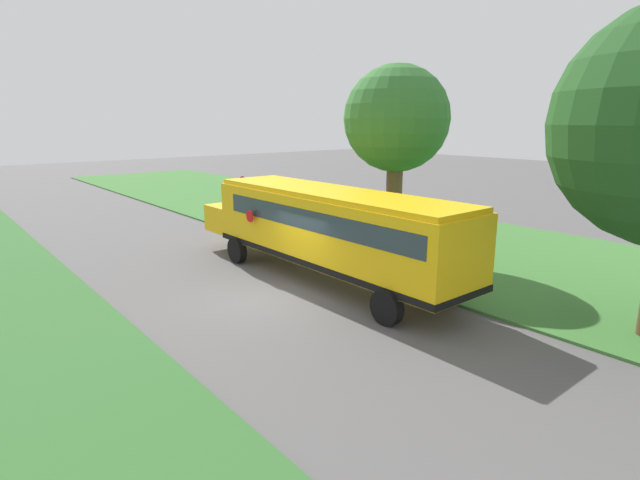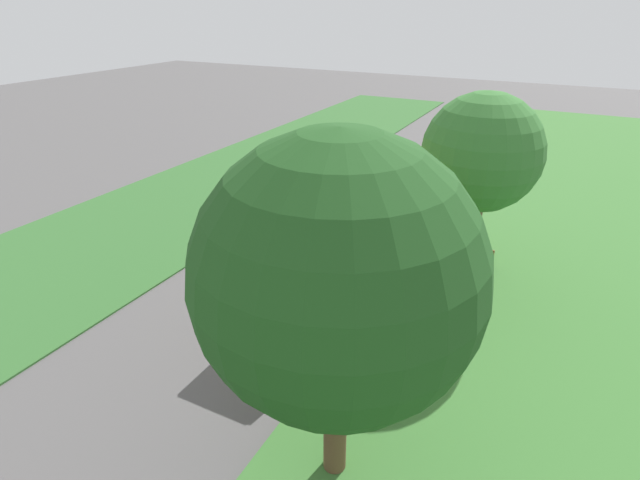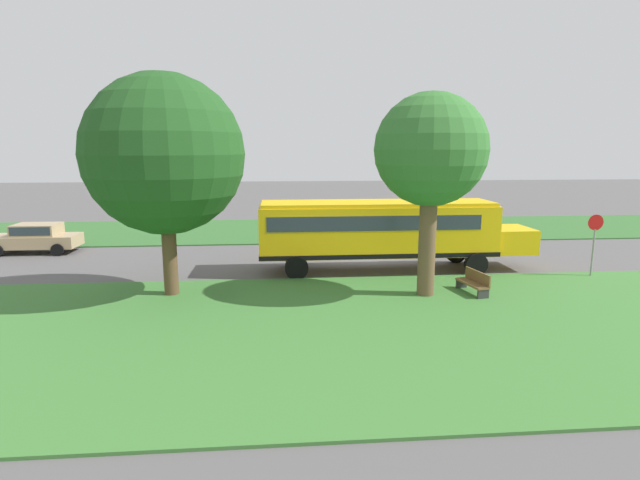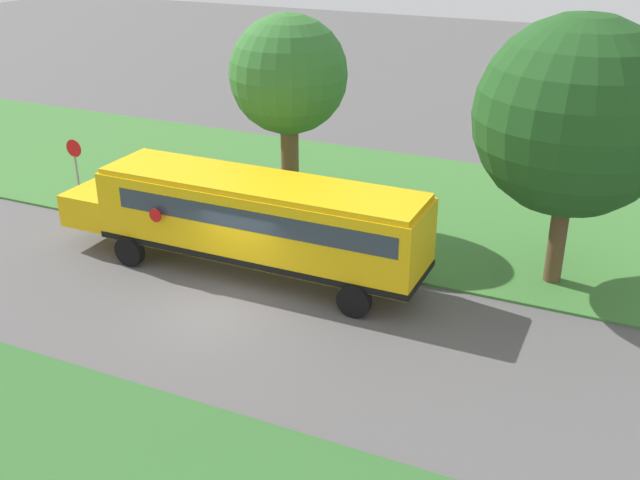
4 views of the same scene
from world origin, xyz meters
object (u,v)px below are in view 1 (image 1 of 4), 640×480
object	(u,v)px
school_bus	(327,226)
oak_tree_beside_bus	(398,118)
stop_sign	(243,196)
park_bench	(359,236)

from	to	relation	value
school_bus	oak_tree_beside_bus	size ratio (longest dim) A/B	1.65
oak_tree_beside_bus	stop_sign	distance (m)	9.09
oak_tree_beside_bus	park_bench	size ratio (longest dim) A/B	4.51
oak_tree_beside_bus	park_bench	xyz separation A→B (m)	(0.15, -1.87, -5.00)
park_bench	school_bus	bearing A→B (deg)	32.84
stop_sign	oak_tree_beside_bus	bearing A→B (deg)	105.95
stop_sign	school_bus	bearing A→B (deg)	77.15
stop_sign	park_bench	distance (m)	6.58
park_bench	oak_tree_beside_bus	bearing A→B (deg)	94.67
school_bus	oak_tree_beside_bus	bearing A→B (deg)	-169.52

